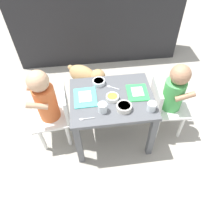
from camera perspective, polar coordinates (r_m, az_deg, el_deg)
ground_plane at (r=1.85m, az=-0.00°, el=-6.07°), size 7.00×7.00×0.00m
kitchen_cabinet_back at (r=2.53m, az=-4.03°, el=23.53°), size 1.81×0.34×0.88m
dining_table at (r=1.56m, az=-0.00°, el=1.83°), size 0.60×0.49×0.45m
seated_child_left at (r=1.57m, az=-17.11°, el=2.76°), size 0.31×0.31×0.70m
seated_child_right at (r=1.64m, az=16.05°, el=4.89°), size 0.30×0.30×0.67m
dog at (r=2.10m, az=-7.00°, el=9.78°), size 0.38×0.33×0.31m
food_tray_left at (r=1.50m, az=-7.27°, el=3.99°), size 0.16×0.20×0.02m
food_tray_right at (r=1.54m, az=6.92°, el=5.30°), size 0.15×0.18×0.02m
water_cup_left at (r=1.42m, az=10.69°, el=1.37°), size 0.06×0.06×0.06m
water_cup_right at (r=1.39m, az=-2.56°, el=1.08°), size 0.06×0.06×0.07m
veggie_bowl_near at (r=1.47m, az=-0.07°, el=3.95°), size 0.09×0.09×0.03m
cereal_bowl_right_side at (r=1.41m, az=3.30°, el=1.34°), size 0.10×0.10×0.04m
veggie_bowl_far at (r=1.60m, az=-3.60°, el=8.13°), size 0.09×0.09×0.03m
spoon_by_left_tray at (r=1.57m, az=-0.03°, el=6.72°), size 0.09×0.06×0.01m
spoon_by_right_tray at (r=1.37m, az=-7.29°, el=-1.84°), size 0.10×0.02×0.01m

